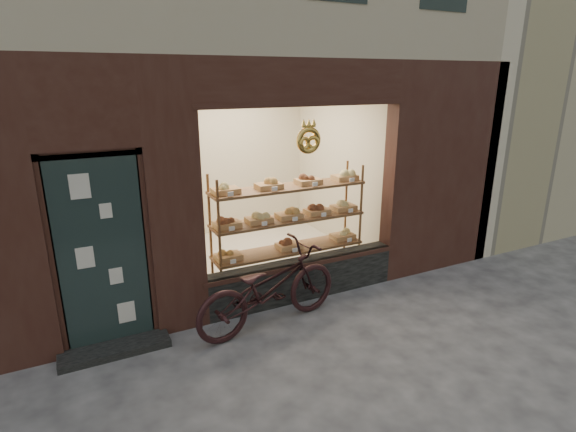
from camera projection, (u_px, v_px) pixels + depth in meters
ground at (369, 403)px, 4.15m from camera, size 90.00×90.00×0.00m
neighbor_right at (553, 12)px, 11.62m from camera, size 12.00×7.00×9.00m
display_shelf at (289, 228)px, 6.26m from camera, size 2.20×0.45×1.70m
bicycle at (269, 288)px, 5.31m from camera, size 1.98×0.94×1.00m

